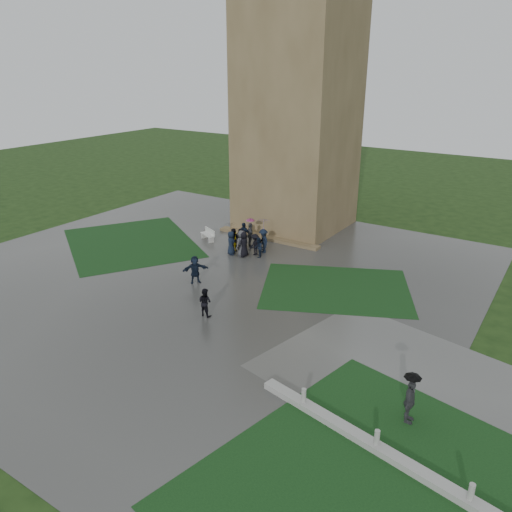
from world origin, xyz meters
The scene contains 11 objects.
ground centered at (0.00, 0.00, 0.00)m, with size 120.00×120.00×0.00m, color black.
plaza centered at (0.00, 2.00, 0.01)m, with size 34.00×34.00×0.02m, color #373735.
lawn_inset_left centered at (-8.50, 4.00, 0.03)m, with size 11.00×9.00×0.01m, color black.
lawn_inset_right centered at (8.50, 5.00, 0.03)m, with size 9.00×7.00×0.01m, color black.
tower centered at (0.00, 15.00, 9.00)m, with size 8.00×8.00×18.00m, color brown.
tower_plinth centered at (0.00, 10.60, 0.13)m, with size 9.00×0.80×0.22m, color brown.
bench centered at (-3.83, 7.81, 0.50)m, with size 1.66×1.13×0.92m.
visitor_cluster centered at (0.27, 7.37, 1.07)m, with size 3.16×3.57×2.59m.
pedestrian_mid centered at (0.59, 0.91, 0.92)m, with size 1.67×0.60×1.80m, color black.
pedestrian_near centered at (3.92, -2.26, 0.84)m, with size 0.79×0.46×1.63m, color black.
pedestrian_path centered at (16.09, -4.84, 1.10)m, with size 0.68×1.11×2.22m.
Camera 1 is at (19.84, -21.40, 13.15)m, focal length 35.00 mm.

